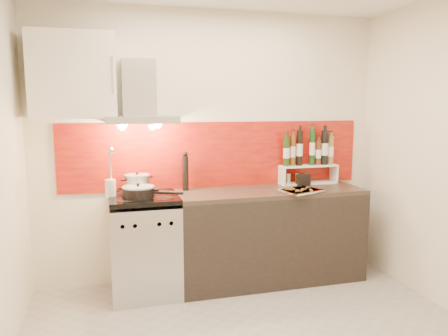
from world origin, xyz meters
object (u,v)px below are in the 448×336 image
object	(u,v)px
counter	(269,235)
stock_pot	(137,184)
pepper_mill	(185,172)
saute_pan	(139,192)
range_stove	(145,246)
baking_tray	(300,190)

from	to	relation	value
counter	stock_pot	distance (m)	1.36
pepper_mill	stock_pot	bearing A→B (deg)	-173.71
saute_pan	range_stove	bearing A→B (deg)	59.53
range_stove	stock_pot	distance (m)	0.57
pepper_mill	baking_tray	xyz separation A→B (m)	(1.01, -0.37, -0.16)
counter	stock_pot	xyz separation A→B (m)	(-1.24, 0.13, 0.55)
saute_pan	baking_tray	bearing A→B (deg)	-4.16
counter	stock_pot	size ratio (longest dim) A/B	7.79
stock_pot	baking_tray	world-z (taller)	stock_pot
range_stove	counter	world-z (taller)	range_stove
saute_pan	stock_pot	bearing A→B (deg)	89.60
range_stove	pepper_mill	xyz separation A→B (m)	(0.41, 0.19, 0.64)
pepper_mill	baking_tray	world-z (taller)	pepper_mill
counter	pepper_mill	bearing A→B (deg)	166.96
range_stove	baking_tray	world-z (taller)	baking_tray
counter	saute_pan	world-z (taller)	saute_pan
range_stove	saute_pan	bearing A→B (deg)	-120.47
range_stove	stock_pot	world-z (taller)	stock_pot
counter	saute_pan	distance (m)	1.35
stock_pot	baking_tray	distance (m)	1.50
pepper_mill	counter	bearing A→B (deg)	-13.04
baking_tray	counter	bearing A→B (deg)	140.43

